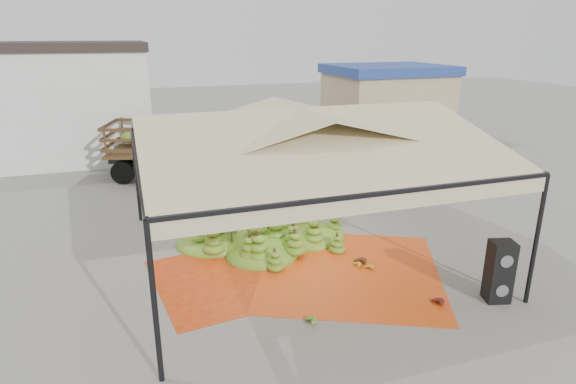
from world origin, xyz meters
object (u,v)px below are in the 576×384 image
object	(u,v)px
banana_heap	(265,223)
speaker_stack	(499,271)
truck_left	(200,142)
truck_right	(360,136)
vendor	(256,172)

from	to	relation	value
banana_heap	speaker_stack	xyz separation A→B (m)	(4.03, -4.83, 0.17)
truck_left	truck_right	bearing A→B (deg)	16.05
banana_heap	speaker_stack	size ratio (longest dim) A/B	3.55
banana_heap	speaker_stack	world-z (taller)	speaker_stack
speaker_stack	truck_right	world-z (taller)	truck_right
vendor	truck_right	bearing A→B (deg)	-137.03
speaker_stack	truck_right	bearing A→B (deg)	93.02
banana_heap	speaker_stack	distance (m)	6.29
speaker_stack	vendor	xyz separation A→B (m)	(-3.15, 9.08, 0.16)
truck_right	speaker_stack	bearing A→B (deg)	-95.79
speaker_stack	vendor	size ratio (longest dim) A/B	0.81
banana_heap	truck_left	size ratio (longest dim) A/B	0.70
truck_left	truck_right	distance (m)	7.38
speaker_stack	vendor	world-z (taller)	vendor
vendor	truck_left	xyz separation A→B (m)	(-1.55, 3.17, 0.57)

